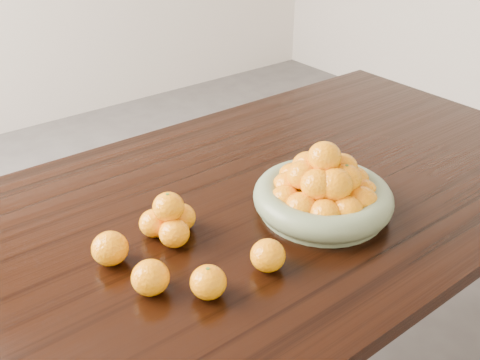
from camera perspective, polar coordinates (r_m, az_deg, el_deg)
dining_table at (r=1.38m, az=0.39°, el=-5.38°), size 2.00×1.00×0.75m
fruit_bowl at (r=1.29m, az=8.90°, el=-1.20°), size 0.33×0.33×0.18m
orange_pyramid at (r=1.20m, az=-7.54°, el=-4.23°), size 0.13×0.13×0.11m
loose_orange_0 at (r=1.04m, az=-3.41°, el=-10.83°), size 0.07×0.07×0.07m
loose_orange_1 at (r=1.06m, az=-9.54°, el=-10.22°), size 0.08×0.08×0.07m
loose_orange_2 at (r=1.10m, az=2.99°, el=-8.04°), size 0.07×0.07×0.07m
loose_orange_3 at (r=1.15m, az=-13.70°, el=-7.10°), size 0.08×0.08×0.07m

